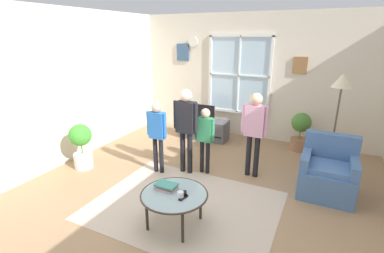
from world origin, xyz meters
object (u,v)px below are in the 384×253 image
tv_stand (204,129)px  floor_lamp (341,91)px  person_black_shirt (186,122)px  person_green_shirt (205,133)px  armchair (327,173)px  remote_near_books (185,194)px  person_pink_shirt (255,126)px  coffee_table (174,195)px  person_blue_shirt (157,129)px  potted_plant_corner (81,143)px  remote_near_cup (183,197)px  cup (181,195)px  television (204,112)px  book_stack (166,186)px  potted_plant_by_window (300,130)px

tv_stand → floor_lamp: bearing=-13.9°
person_black_shirt → person_green_shirt: person_black_shirt is taller
armchair → remote_near_books: size_ratio=6.21×
person_pink_shirt → coffee_table: bearing=-107.0°
floor_lamp → person_blue_shirt: bearing=-155.2°
tv_stand → potted_plant_corner: 2.70m
tv_stand → person_blue_shirt: 1.96m
remote_near_cup → person_blue_shirt: 1.64m
remote_near_books → remote_near_cup: (0.02, -0.08, 0.00)m
remote_near_books → armchair: bearing=46.4°
floor_lamp → remote_near_cup: bearing=-122.8°
remote_near_cup → person_black_shirt: person_black_shirt is taller
person_black_shirt → potted_plant_corner: 1.92m
remote_near_cup → person_blue_shirt: size_ratio=0.11×
tv_stand → person_black_shirt: person_black_shirt is taller
person_black_shirt → potted_plant_corner: (-1.74, -0.67, -0.45)m
remote_near_cup → person_pink_shirt: size_ratio=0.10×
cup → person_black_shirt: person_black_shirt is taller
cup → remote_near_cup: cup is taller
coffee_table → person_black_shirt: 1.52m
television → person_blue_shirt: bearing=-90.7°
armchair → television: bearing=152.8°
television → armchair: (2.61, -1.34, -0.31)m
remote_near_books → remote_near_cup: bearing=-77.1°
floor_lamp → book_stack: bearing=-128.6°
potted_plant_by_window → potted_plant_corner: bearing=-142.6°
armchair → floor_lamp: size_ratio=0.51×
tv_stand → floor_lamp: floor_lamp is taller
person_green_shirt → potted_plant_corner: (-2.03, -0.80, -0.26)m
remote_near_books → person_black_shirt: person_black_shirt is taller
person_pink_shirt → floor_lamp: 1.44m
book_stack → person_pink_shirt: (0.67, 1.66, 0.42)m
cup → person_green_shirt: person_green_shirt is taller
book_stack → person_blue_shirt: 1.39m
person_black_shirt → person_pink_shirt: (1.05, 0.38, -0.02)m
cup → person_black_shirt: 1.60m
person_pink_shirt → floor_lamp: floor_lamp is taller
tv_stand → floor_lamp: 2.97m
person_green_shirt → person_pink_shirt: 0.82m
armchair → remote_near_cup: armchair is taller
coffee_table → book_stack: book_stack is taller
book_stack → potted_plant_by_window: potted_plant_by_window is taller
tv_stand → remote_near_books: (1.07, -2.97, 0.23)m
person_black_shirt → person_pink_shirt: 1.12m
armchair → potted_plant_corner: 4.07m
remote_near_books → remote_near_cup: same height
person_black_shirt → floor_lamp: 2.50m
person_green_shirt → person_blue_shirt: size_ratio=0.92×
book_stack → remote_near_cup: size_ratio=1.96×
remote_near_cup → person_pink_shirt: person_pink_shirt is taller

